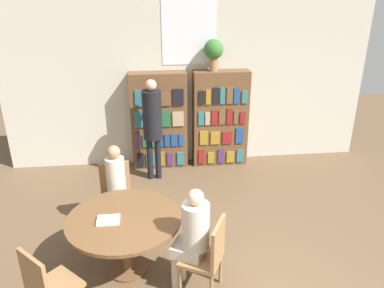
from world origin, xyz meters
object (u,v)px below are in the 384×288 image
(seated_reader_right, at_px, (192,234))
(librarian_standing, at_px, (152,120))
(bookshelf_left, at_px, (159,121))
(chair_left_side, at_px, (117,192))
(flower_vase, at_px, (214,51))
(chair_near_camera, at_px, (47,285))
(seated_reader_left, at_px, (117,186))
(bookshelf_right, at_px, (220,119))
(reading_table, at_px, (124,226))
(chair_far_side, at_px, (208,254))

(seated_reader_right, xyz_separation_m, librarian_standing, (-0.34, 2.59, 0.36))
(bookshelf_left, xyz_separation_m, chair_left_side, (-0.64, -1.79, -0.36))
(flower_vase, relative_size, chair_near_camera, 0.60)
(flower_vase, bearing_deg, seated_reader_left, -128.10)
(seated_reader_left, distance_m, seated_reader_right, 1.40)
(flower_vase, height_order, seated_reader_right, flower_vase)
(bookshelf_right, bearing_deg, librarian_standing, -157.45)
(flower_vase, xyz_separation_m, seated_reader_right, (-0.72, -3.10, -1.35))
(reading_table, distance_m, chair_near_camera, 0.97)
(reading_table, bearing_deg, chair_far_side, -26.38)
(seated_reader_left, bearing_deg, chair_far_side, 120.09)
(chair_far_side, height_order, seated_reader_right, seated_reader_right)
(bookshelf_right, xyz_separation_m, seated_reader_right, (-0.86, -3.09, -0.16))
(chair_left_side, height_order, chair_far_side, same)
(chair_left_side, relative_size, chair_far_side, 1.00)
(librarian_standing, bearing_deg, reading_table, -99.13)
(chair_left_side, bearing_deg, librarian_standing, -121.63)
(bookshelf_right, height_order, chair_near_camera, bookshelf_right)
(chair_left_side, relative_size, librarian_standing, 0.52)
(bookshelf_left, xyz_separation_m, reading_table, (-0.48, -2.74, -0.25))
(bookshelf_right, bearing_deg, chair_far_side, -102.49)
(librarian_standing, bearing_deg, seated_reader_right, -82.42)
(bookshelf_left, distance_m, chair_near_camera, 3.64)
(bookshelf_left, relative_size, flower_vase, 3.25)
(reading_table, distance_m, seated_reader_right, 0.79)
(reading_table, height_order, chair_left_side, chair_left_side)
(chair_left_side, distance_m, librarian_standing, 1.50)
(seated_reader_right, bearing_deg, flower_vase, 13.37)
(chair_near_camera, distance_m, chair_far_side, 1.56)
(reading_table, relative_size, librarian_standing, 0.73)
(bookshelf_left, height_order, flower_vase, flower_vase)
(chair_near_camera, height_order, chair_far_side, same)
(bookshelf_left, relative_size, seated_reader_left, 1.40)
(seated_reader_left, bearing_deg, chair_near_camera, 59.91)
(flower_vase, bearing_deg, seated_reader_right, -103.01)
(bookshelf_right, bearing_deg, reading_table, -119.74)
(seated_reader_left, relative_size, seated_reader_right, 1.00)
(seated_reader_right, bearing_deg, librarian_standing, 33.96)
(bookshelf_left, xyz_separation_m, flower_vase, (0.94, 0.00, 1.19))
(chair_far_side, bearing_deg, seated_reader_left, 66.09)
(flower_vase, relative_size, seated_reader_right, 0.43)
(chair_near_camera, relative_size, chair_left_side, 1.00)
(bookshelf_right, height_order, librarian_standing, bookshelf_right)
(reading_table, bearing_deg, seated_reader_right, -26.38)
(chair_left_side, bearing_deg, bookshelf_left, -119.26)
(reading_table, height_order, seated_reader_right, seated_reader_right)
(reading_table, bearing_deg, bookshelf_right, 60.26)
(bookshelf_right, bearing_deg, flower_vase, 178.16)
(chair_far_side, xyz_separation_m, seated_reader_right, (-0.16, 0.08, 0.20))
(chair_left_side, bearing_deg, seated_reader_left, 90.00)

